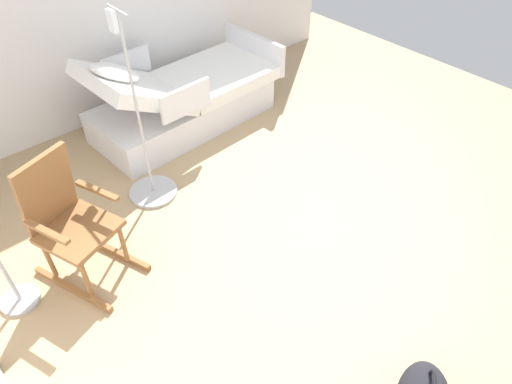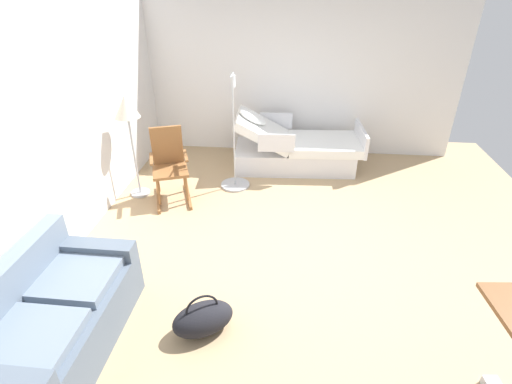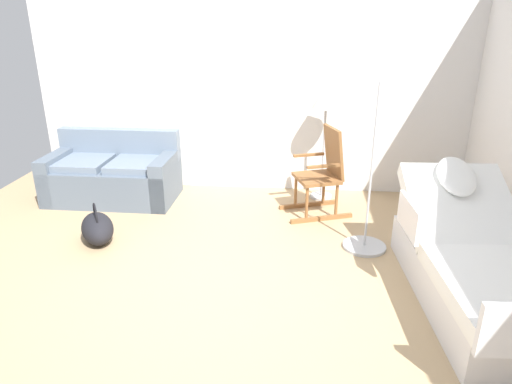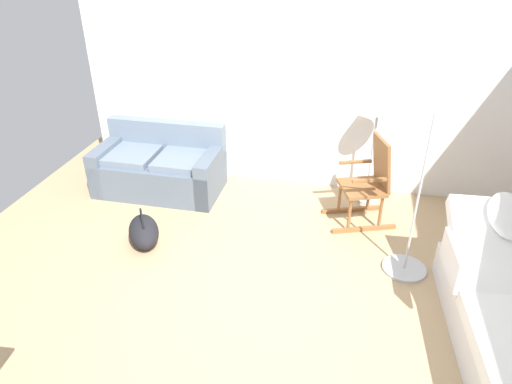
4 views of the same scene
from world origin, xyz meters
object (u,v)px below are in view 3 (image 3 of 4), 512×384
Objects in this scene: hospital_bed at (478,270)px; iv_pole at (367,226)px; floor_lamp at (326,104)px; rocking_chair at (323,173)px; couch at (113,176)px; duffel_bag at (97,228)px.

iv_pole is at bearing 130.60° from hospital_bed.
hospital_bed is 2.70m from floor_lamp.
rocking_chair is 0.62× the size of iv_pole.
couch is at bearing 160.55° from iv_pole.
rocking_chair is 0.88m from floor_lamp.
floor_lamp reaches higher than hospital_bed.
rocking_chair is 1.63× the size of duffel_bag.
hospital_bed is 3.64m from duffel_bag.
duffel_bag is (-3.55, 0.77, -0.15)m from hospital_bed.
couch is 0.95× the size of iv_pole.
hospital_bed is at bearing -62.81° from floor_lamp.
rocking_chair is at bearing 116.01° from iv_pole.
floor_lamp is 3.01m from duffel_bag.
floor_lamp is 2.29× the size of duffel_bag.
iv_pole reaches higher than hospital_bed.
rocking_chair is 0.71× the size of floor_lamp.
duffel_bag is 2.79m from iv_pole.
hospital_bed reaches higher than duffel_bag.
iv_pole reaches higher than duffel_bag.
floor_lamp is at bearing 5.95° from couch.
rocking_chair is at bearing -4.83° from couch.
rocking_chair is 2.59m from duffel_bag.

